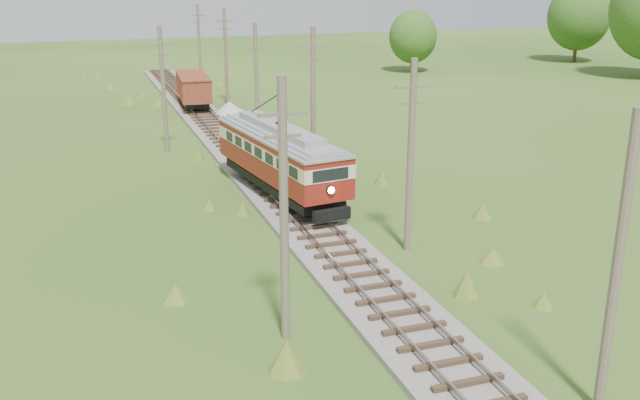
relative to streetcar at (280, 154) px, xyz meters
name	(u,v)px	position (x,y,z in m)	size (l,w,h in m)	color
railbed_main	(251,165)	(0.00, 6.81, -2.38)	(3.60, 96.00, 0.57)	#605B54
streetcar	(280,154)	(0.00, 0.00, 0.00)	(4.42, 12.14, 5.50)	black
gondola	(194,88)	(0.00, 28.26, -0.60)	(3.15, 8.06, 2.62)	black
gravel_pile	(231,109)	(2.55, 24.27, -1.98)	(3.49, 3.70, 1.27)	gray
utility_pole_r_1	(617,269)	(3.10, -22.19, 1.83)	(0.30, 0.30, 8.80)	brown
utility_pole_r_2	(411,155)	(3.30, -9.19, 1.85)	(1.60, 0.30, 8.60)	brown
utility_pole_r_3	(313,101)	(3.20, 3.81, 2.05)	(1.60, 0.30, 9.00)	brown
utility_pole_r_4	(256,77)	(3.00, 16.81, 1.75)	(1.60, 0.30, 8.40)	brown
utility_pole_r_5	(226,56)	(3.40, 29.81, 2.00)	(1.60, 0.30, 8.90)	brown
utility_pole_r_6	(199,44)	(3.20, 42.81, 1.90)	(1.60, 0.30, 8.70)	brown
utility_pole_l_a	(284,211)	(-4.20, -15.19, 2.05)	(1.60, 0.30, 9.00)	brown
utility_pole_l_b	(163,89)	(-4.50, 12.81, 1.85)	(1.60, 0.30, 8.60)	brown
tree_right_5	(579,16)	(56.00, 46.81, 3.62)	(8.40, 8.40, 10.82)	#38281C
tree_mid_b	(413,37)	(30.00, 44.81, 1.76)	(5.88, 5.88, 7.57)	#38281C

